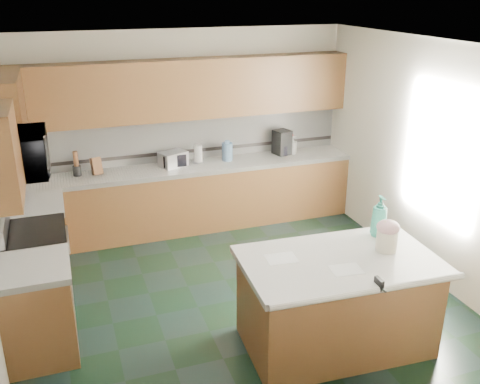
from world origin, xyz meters
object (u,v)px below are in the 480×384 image
island_base (336,305)px  island_top (339,262)px  soap_bottle_island (379,216)px  knife_block (96,166)px  treat_jar (387,240)px  coffee_maker (282,142)px  toaster_oven (173,159)px

island_base → island_top: size_ratio=0.94×
soap_bottle_island → knife_block: (-2.44, 2.78, -0.10)m
island_top → treat_jar: bearing=3.7°
island_top → knife_block: bearing=124.1°
island_base → island_top: island_top is taller
soap_bottle_island → coffee_maker: 2.81m
island_top → soap_bottle_island: (0.59, 0.30, 0.24)m
soap_bottle_island → knife_block: soap_bottle_island is taller
treat_jar → soap_bottle_island: 0.33m
island_top → treat_jar: treat_jar is taller
knife_block → coffee_maker: 2.63m
island_base → coffee_maker: coffee_maker is taller
treat_jar → soap_bottle_island: soap_bottle_island is taller
toaster_oven → coffee_maker: 1.62m
soap_bottle_island → toaster_oven: 3.12m
soap_bottle_island → toaster_oven: (-1.43, 2.78, -0.11)m
island_top → treat_jar: 0.50m
treat_jar → knife_block: 3.86m
toaster_oven → coffee_maker: coffee_maker is taller
soap_bottle_island → toaster_oven: bearing=123.9°
treat_jar → toaster_oven: bearing=93.4°
island_base → treat_jar: 0.77m
toaster_oven → treat_jar: bearing=-90.0°
treat_jar → coffee_maker: 3.11m
soap_bottle_island → coffee_maker: soap_bottle_island is taller
toaster_oven → island_top: bearing=-98.1°
island_top → knife_block: 3.59m
treat_jar → knife_block: bearing=107.3°
island_base → coffee_maker: (0.77, 3.11, 0.67)m
coffee_maker → soap_bottle_island: bearing=-107.1°
island_base → island_top: bearing=0.0°
island_top → island_base: bearing=0.0°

